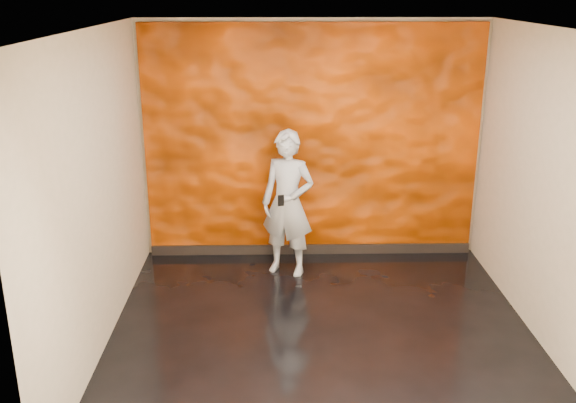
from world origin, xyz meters
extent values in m
cube|color=black|center=(0.00, 0.00, -0.01)|extent=(4.00, 4.00, 0.01)
cube|color=#BEB092|center=(0.00, 2.00, 1.40)|extent=(4.00, 0.02, 2.80)
cube|color=#BEB092|center=(0.00, -2.00, 1.40)|extent=(4.00, 0.02, 2.80)
cube|color=#BEB092|center=(-2.00, 0.00, 1.40)|extent=(0.02, 4.00, 2.80)
cube|color=#BEB092|center=(2.00, 0.00, 1.40)|extent=(0.02, 4.00, 2.80)
cube|color=white|center=(0.00, 0.00, 2.80)|extent=(4.00, 4.00, 0.01)
cube|color=#FF5300|center=(0.00, 1.96, 1.38)|extent=(3.90, 0.06, 2.75)
cube|color=black|center=(0.00, 1.92, 0.06)|extent=(3.90, 0.04, 0.12)
imported|color=#999FA9|center=(-0.30, 1.41, 0.83)|extent=(0.71, 0.59, 1.66)
cube|color=black|center=(-0.37, 1.18, 0.94)|extent=(0.07, 0.03, 0.12)
camera|label=1|loc=(-0.44, -5.35, 3.13)|focal=40.00mm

